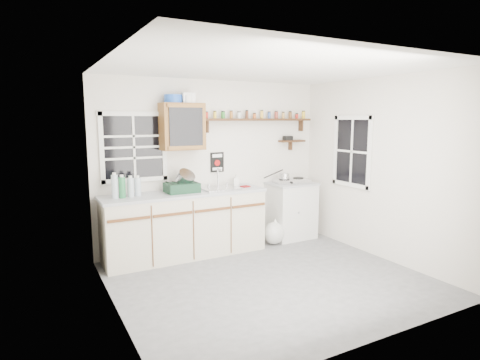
# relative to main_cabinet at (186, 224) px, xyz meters

# --- Properties ---
(room) EXTENTS (3.64, 3.24, 2.54)m
(room) POSITION_rel_main_cabinet_xyz_m (0.58, -1.30, 0.79)
(room) COLOR #555557
(room) RESTS_ON ground
(main_cabinet) EXTENTS (2.31, 0.63, 0.92)m
(main_cabinet) POSITION_rel_main_cabinet_xyz_m (0.00, 0.00, 0.00)
(main_cabinet) COLOR #BEB59E
(main_cabinet) RESTS_ON floor
(right_cabinet) EXTENTS (0.73, 0.57, 0.91)m
(right_cabinet) POSITION_rel_main_cabinet_xyz_m (1.83, 0.03, -0.01)
(right_cabinet) COLOR silver
(right_cabinet) RESTS_ON floor
(sink) EXTENTS (0.52, 0.44, 0.29)m
(sink) POSITION_rel_main_cabinet_xyz_m (0.54, 0.01, 0.47)
(sink) COLOR #B7B7BC
(sink) RESTS_ON main_cabinet
(upper_cabinet) EXTENTS (0.60, 0.32, 0.65)m
(upper_cabinet) POSITION_rel_main_cabinet_xyz_m (0.03, 0.14, 1.36)
(upper_cabinet) COLOR brown
(upper_cabinet) RESTS_ON wall_back
(upper_cabinet_clutter) EXTENTS (0.43, 0.24, 0.14)m
(upper_cabinet_clutter) POSITION_rel_main_cabinet_xyz_m (0.01, 0.14, 1.75)
(upper_cabinet_clutter) COLOR #1B4BB3
(upper_cabinet_clutter) RESTS_ON upper_cabinet
(spice_shelf) EXTENTS (1.91, 0.18, 0.34)m
(spice_shelf) POSITION_rel_main_cabinet_xyz_m (1.31, 0.21, 1.47)
(spice_shelf) COLOR black
(spice_shelf) RESTS_ON wall_back
(secondary_shelf) EXTENTS (0.45, 0.16, 0.24)m
(secondary_shelf) POSITION_rel_main_cabinet_xyz_m (1.94, 0.22, 1.12)
(secondary_shelf) COLOR black
(secondary_shelf) RESTS_ON wall_back
(warning_sign) EXTENTS (0.22, 0.02, 0.30)m
(warning_sign) POSITION_rel_main_cabinet_xyz_m (0.63, 0.29, 0.82)
(warning_sign) COLOR black
(warning_sign) RESTS_ON wall_back
(window_back) EXTENTS (0.93, 0.03, 0.98)m
(window_back) POSITION_rel_main_cabinet_xyz_m (-0.62, 0.29, 1.09)
(window_back) COLOR black
(window_back) RESTS_ON wall_back
(window_right) EXTENTS (0.03, 0.78, 1.08)m
(window_right) POSITION_rel_main_cabinet_xyz_m (2.37, -0.75, 0.99)
(window_right) COLOR black
(window_right) RESTS_ON wall_back
(water_bottles) EXTENTS (0.39, 0.14, 0.34)m
(water_bottles) POSITION_rel_main_cabinet_xyz_m (-0.81, 0.01, 0.60)
(water_bottles) COLOR #A3B5BF
(water_bottles) RESTS_ON main_cabinet
(dish_rack) EXTENTS (0.44, 0.35, 0.33)m
(dish_rack) POSITION_rel_main_cabinet_xyz_m (-0.02, 0.01, 0.57)
(dish_rack) COLOR black
(dish_rack) RESTS_ON main_cabinet
(soap_bottle) EXTENTS (0.10, 0.10, 0.18)m
(soap_bottle) POSITION_rel_main_cabinet_xyz_m (0.88, 0.13, 0.55)
(soap_bottle) COLOR silver
(soap_bottle) RESTS_ON main_cabinet
(rag) EXTENTS (0.15, 0.13, 0.02)m
(rag) POSITION_rel_main_cabinet_xyz_m (0.95, -0.03, 0.47)
(rag) COLOR maroon
(rag) RESTS_ON main_cabinet
(hotplate) EXTENTS (0.58, 0.37, 0.08)m
(hotplate) POSITION_rel_main_cabinet_xyz_m (1.82, 0.01, 0.49)
(hotplate) COLOR #B7B7BC
(hotplate) RESTS_ON right_cabinet
(saucepan) EXTENTS (0.37, 0.26, 0.17)m
(saucepan) POSITION_rel_main_cabinet_xyz_m (1.67, 0.01, 0.57)
(saucepan) COLOR #B7B7BC
(saucepan) RESTS_ON hotplate
(trash_bag) EXTENTS (0.37, 0.34, 0.43)m
(trash_bag) POSITION_rel_main_cabinet_xyz_m (1.39, -0.16, -0.28)
(trash_bag) COLOR silver
(trash_bag) RESTS_ON floor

